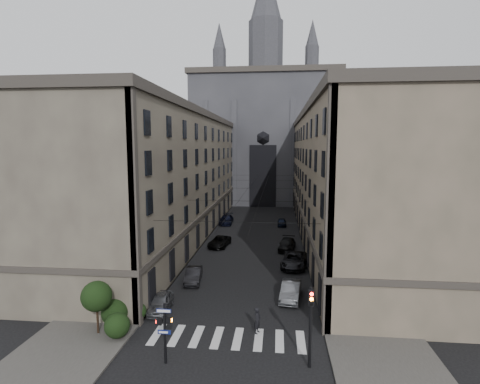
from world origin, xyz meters
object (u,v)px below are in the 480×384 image
(gothic_tower, at_px, (265,130))
(car_right_far, at_px, (282,222))
(car_right_midfar, at_px, (287,245))
(pedestrian, at_px, (257,320))
(pedestrian_signal_left, at_px, (165,328))
(car_right_midnear, at_px, (294,260))
(traffic_light_right, at_px, (311,318))
(car_left_near, at_px, (161,303))
(car_left_midfar, at_px, (220,242))
(car_right_near, at_px, (291,291))
(car_left_midnear, at_px, (193,275))
(car_left_far, at_px, (226,220))

(gothic_tower, height_order, car_right_far, gothic_tower)
(car_right_midfar, height_order, pedestrian, pedestrian)
(pedestrian_signal_left, bearing_deg, car_right_midnear, 66.08)
(traffic_light_right, xyz_separation_m, pedestrian, (-3.49, 4.04, -2.32))
(traffic_light_right, relative_size, car_left_near, 1.28)
(pedestrian_signal_left, distance_m, pedestrian, 7.30)
(car_left_near, relative_size, car_right_midfar, 0.81)
(car_left_midfar, xyz_separation_m, car_right_near, (9.19, -16.89, 0.08))
(gothic_tower, height_order, pedestrian, gothic_tower)
(pedestrian, bearing_deg, car_left_midfar, 36.79)
(traffic_light_right, distance_m, car_right_near, 10.88)
(traffic_light_right, relative_size, car_left_midfar, 1.03)
(car_left_near, distance_m, pedestrian, 8.83)
(car_left_midnear, xyz_separation_m, car_right_near, (9.72, -3.30, 0.06))
(car_right_midnear, xyz_separation_m, car_right_midfar, (-0.66, 7.00, -0.07))
(traffic_light_right, bearing_deg, car_left_far, 104.76)
(car_left_midnear, bearing_deg, gothic_tower, 78.55)
(car_left_far, bearing_deg, car_right_midfar, -57.78)
(car_right_far, distance_m, pedestrian, 37.85)
(car_left_near, bearing_deg, car_right_far, 70.54)
(car_left_far, relative_size, car_right_near, 1.15)
(pedestrian_signal_left, relative_size, car_right_midfar, 0.79)
(car_left_far, relative_size, car_right_midnear, 0.94)
(car_left_midnear, xyz_separation_m, pedestrian, (7.07, -9.81, 0.25))
(gothic_tower, bearing_deg, pedestrian_signal_left, -92.74)
(car_right_near, bearing_deg, car_left_near, -155.25)
(car_right_midnear, bearing_deg, traffic_light_right, -81.82)
(gothic_tower, relative_size, car_left_midnear, 13.34)
(car_left_near, bearing_deg, car_right_midnear, 44.76)
(car_right_near, bearing_deg, car_left_far, 114.76)
(pedestrian_signal_left, bearing_deg, gothic_tower, 87.26)
(car_right_midfar, bearing_deg, car_left_midnear, -120.43)
(car_right_midfar, bearing_deg, car_left_far, 129.93)
(car_left_midfar, height_order, car_right_midnear, car_right_midnear)
(car_right_midfar, bearing_deg, car_right_near, -83.44)
(traffic_light_right, bearing_deg, car_right_far, 91.92)
(pedestrian_signal_left, distance_m, car_left_far, 43.05)
(pedestrian_signal_left, xyz_separation_m, car_left_midfar, (-0.93, 27.87, -1.62))
(traffic_light_right, height_order, car_left_midnear, traffic_light_right)
(pedestrian_signal_left, height_order, traffic_light_right, traffic_light_right)
(traffic_light_right, height_order, car_right_midnear, traffic_light_right)
(gothic_tower, relative_size, car_left_near, 14.24)
(car_right_midfar, bearing_deg, gothic_tower, 102.52)
(pedestrian_signal_left, xyz_separation_m, car_right_near, (8.26, 10.98, -1.54))
(car_right_far, bearing_deg, traffic_light_right, -88.33)
(pedestrian_signal_left, xyz_separation_m, traffic_light_right, (9.11, 0.42, 0.97))
(gothic_tower, bearing_deg, pedestrian, -88.25)
(car_right_midnear, distance_m, car_right_midfar, 7.03)
(pedestrian, bearing_deg, car_right_midnear, 9.21)
(car_left_midfar, distance_m, car_right_near, 19.23)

